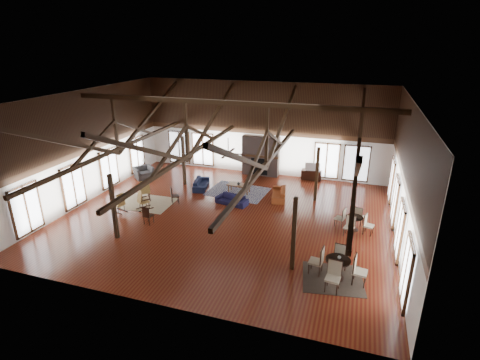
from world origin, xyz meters
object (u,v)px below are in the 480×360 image
(coffee_table, at_px, (239,185))
(cafe_table_near, at_px, (338,265))
(sofa_navy_front, at_px, (232,200))
(cafe_table_far, at_px, (354,221))
(sofa_orange, at_px, (279,194))
(armchair, at_px, (144,173))
(tv_console, at_px, (311,175))
(sofa_navy_left, at_px, (201,184))

(coffee_table, height_order, cafe_table_near, cafe_table_near)
(sofa_navy_front, xyz_separation_m, cafe_table_far, (6.42, -1.04, 0.22))
(sofa_orange, height_order, coffee_table, sofa_orange)
(sofa_navy_front, distance_m, coffee_table, 1.69)
(armchair, bearing_deg, sofa_navy_front, -69.23)
(sofa_navy_front, bearing_deg, coffee_table, 106.19)
(cafe_table_near, bearing_deg, tv_console, 102.85)
(sofa_navy_left, relative_size, armchair, 1.61)
(sofa_orange, bearing_deg, cafe_table_near, 18.67)
(armchair, height_order, cafe_table_far, cafe_table_far)
(sofa_navy_front, height_order, tv_console, tv_console)
(sofa_navy_left, bearing_deg, coffee_table, -103.41)
(armchair, relative_size, cafe_table_near, 0.52)
(sofa_orange, bearing_deg, armchair, -103.48)
(sofa_navy_front, distance_m, sofa_navy_left, 3.06)
(sofa_navy_left, distance_m, tv_console, 7.06)
(sofa_navy_left, xyz_separation_m, cafe_table_far, (8.97, -2.73, 0.21))
(sofa_navy_left, xyz_separation_m, armchair, (-4.22, 0.43, 0.10))
(coffee_table, xyz_separation_m, armchair, (-6.63, 0.45, -0.09))
(sofa_orange, relative_size, armchair, 1.67)
(sofa_navy_front, relative_size, cafe_table_far, 0.94)
(armchair, distance_m, tv_console, 10.80)
(cafe_table_far, bearing_deg, coffee_table, 157.53)
(sofa_navy_left, xyz_separation_m, tv_console, (6.14, 3.48, 0.04))
(sofa_navy_front, height_order, coffee_table, same)
(cafe_table_near, bearing_deg, armchair, 150.11)
(cafe_table_far, xyz_separation_m, tv_console, (-2.83, 6.21, -0.16))
(cafe_table_near, distance_m, tv_console, 10.63)
(sofa_orange, height_order, cafe_table_far, cafe_table_far)
(sofa_navy_left, xyz_separation_m, cafe_table_near, (8.51, -6.88, 0.30))
(coffee_table, distance_m, cafe_table_far, 7.09)
(armchair, bearing_deg, sofa_orange, -55.28)
(sofa_navy_front, height_order, sofa_navy_left, sofa_navy_left)
(sofa_orange, height_order, armchair, armchair)
(sofa_navy_left, bearing_deg, sofa_navy_front, -136.51)
(sofa_navy_front, xyz_separation_m, cafe_table_near, (5.96, -5.19, 0.31))
(cafe_table_far, bearing_deg, tv_console, 114.47)
(coffee_table, relative_size, cafe_table_near, 0.64)
(cafe_table_far, distance_m, tv_console, 6.82)
(cafe_table_near, bearing_deg, cafe_table_far, 83.63)
(sofa_navy_left, bearing_deg, tv_console, -73.39)
(armchair, bearing_deg, cafe_table_near, -81.68)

